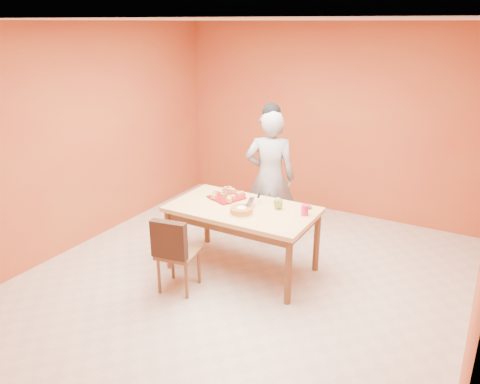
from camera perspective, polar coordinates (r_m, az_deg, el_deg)
The scene contains 16 objects.
floor at distance 5.23m, azimuth 0.17°, elevation -10.84°, with size 5.00×5.00×0.00m, color beige.
ceiling at distance 4.48m, azimuth 0.21°, elevation 20.26°, with size 5.00×5.00×0.00m, color silver.
wall_back at distance 6.90m, azimuth 10.54°, elevation 8.59°, with size 4.50×4.50×0.00m, color #B45D29.
wall_left at distance 6.07m, azimuth -18.77°, elevation 6.30°, with size 5.00×5.00×0.00m, color #B45D29.
dining_table at distance 5.18m, azimuth 0.30°, elevation -2.88°, with size 1.60×0.90×0.76m.
dining_chair at distance 4.93m, azimuth -7.67°, elevation -7.22°, with size 0.46×0.52×0.85m.
pastry_pile at distance 5.39m, azimuth -1.67°, elevation -0.07°, with size 0.30×0.30×0.10m, color tan, non-canonical shape.
person at distance 5.85m, azimuth 3.67°, elevation 1.76°, with size 0.62×0.41×1.71m, color #969799.
pastry_platter at distance 5.41m, azimuth -1.67°, elevation -0.66°, with size 0.34×0.34×0.02m, color maroon.
red_dinner_plate at distance 5.49m, azimuth -0.57°, elevation -0.38°, with size 0.24×0.24×0.01m, color maroon.
white_cake_plate at distance 4.98m, azimuth 0.17°, elevation -2.62°, with size 0.27×0.27×0.01m, color white.
sponge_cake at distance 4.96m, azimuth 0.17°, elevation -2.25°, with size 0.25×0.25×0.06m, color gold.
cake_server at distance 5.09m, azimuth 1.26°, elevation -1.24°, with size 0.06×0.29×0.01m, color silver.
egg_ornament at distance 5.10m, azimuth 4.66°, elevation -1.36°, with size 0.11×0.08×0.13m, color olive.
magenta_glass at distance 4.98m, azimuth 7.89°, elevation -2.18°, with size 0.08×0.08×0.11m, color #E42257.
checker_tin at distance 5.17m, azimuth 8.23°, elevation -1.85°, with size 0.09×0.09×0.03m, color #3E2211.
Camera 1 is at (2.20, -3.91, 2.69)m, focal length 35.00 mm.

